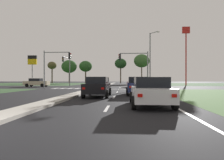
{
  "coord_description": "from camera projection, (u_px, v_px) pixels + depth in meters",
  "views": [
    {
      "loc": [
        4.35,
        -4.38,
        1.38
      ],
      "look_at": [
        1.61,
        36.36,
        1.28
      ],
      "focal_mm": 30.87,
      "sensor_mm": 36.0,
      "label": 1
    }
  ],
  "objects": [
    {
      "name": "treeline_fourth",
      "position": [
        121.0,
        64.0,
        70.32
      ],
      "size": [
        4.32,
        4.32,
        9.09
      ],
      "color": "#423323",
      "rests_on": "ground"
    },
    {
      "name": "ground_plane",
      "position": [
        101.0,
        87.0,
        34.6
      ],
      "size": [
        200.0,
        200.0,
        0.0
      ],
      "primitive_type": "plane",
      "color": "black"
    },
    {
      "name": "street_lamp_second",
      "position": [
        151.0,
        57.0,
        34.0
      ],
      "size": [
        1.5,
        1.82,
        9.64
      ],
      "color": "gray",
      "rests_on": "ground"
    },
    {
      "name": "fuel_price_totem",
      "position": [
        32.0,
        64.0,
        37.91
      ],
      "size": [
        1.8,
        0.24,
        6.13
      ],
      "color": "silver",
      "rests_on": "ground"
    },
    {
      "name": "crosswalk_bar_second",
      "position": [
        63.0,
        88.0,
        29.76
      ],
      "size": [
        0.7,
        2.8,
        0.01
      ],
      "primitive_type": "cube",
      "color": "silver",
      "rests_on": "ground"
    },
    {
      "name": "crosswalk_bar_sixth",
      "position": [
        92.0,
        88.0,
        29.45
      ],
      "size": [
        0.7,
        2.8,
        0.01
      ],
      "primitive_type": "cube",
      "color": "silver",
      "rests_on": "ground"
    },
    {
      "name": "treeline_second",
      "position": [
        69.0,
        67.0,
        69.01
      ],
      "size": [
        5.41,
        5.41,
        8.36
      ],
      "color": "#423323",
      "rests_on": "ground"
    },
    {
      "name": "car_maroon_second",
      "position": [
        138.0,
        83.0,
        34.3
      ],
      "size": [
        4.23,
        2.1,
        1.5
      ],
      "rotation": [
        0.0,
        0.0,
        -1.57
      ],
      "color": "maroon",
      "rests_on": "ground"
    },
    {
      "name": "crosswalk_bar_near",
      "position": [
        56.0,
        88.0,
        29.84
      ],
      "size": [
        0.7,
        2.8,
        0.01
      ],
      "primitive_type": "cube",
      "color": "silver",
      "rests_on": "ground"
    },
    {
      "name": "car_beige_fifth",
      "position": [
        36.0,
        82.0,
        36.47
      ],
      "size": [
        4.6,
        1.96,
        1.6
      ],
      "rotation": [
        0.0,
        0.0,
        -1.57
      ],
      "color": "#BCAD8E",
      "rests_on": "ground"
    },
    {
      "name": "lane_dash_near",
      "position": [
        107.0,
        108.0,
        9.13
      ],
      "size": [
        0.14,
        2.0,
        0.01
      ],
      "primitive_type": "cube",
      "color": "silver",
      "rests_on": "ground"
    },
    {
      "name": "traffic_signal_far_left",
      "position": [
        67.0,
        66.0,
        40.01
      ],
      "size": [
        0.32,
        4.85,
        6.1
      ],
      "color": "gray",
      "rests_on": "ground"
    },
    {
      "name": "treeline_near",
      "position": [
        52.0,
        66.0,
        71.81
      ],
      "size": [
        3.32,
        3.32,
        8.09
      ],
      "color": "#423323",
      "rests_on": "ground"
    },
    {
      "name": "treeline_fifth",
      "position": [
        142.0,
        61.0,
        68.15
      ],
      "size": [
        5.52,
        5.52,
        10.36
      ],
      "color": "#423323",
      "rests_on": "ground"
    },
    {
      "name": "median_island_near",
      "position": [
        71.0,
        96.0,
        15.64
      ],
      "size": [
        1.2,
        22.0,
        0.14
      ],
      "primitive_type": "cube",
      "color": "#ADA89E",
      "rests_on": "ground"
    },
    {
      "name": "traffic_signal_near_left",
      "position": [
        54.0,
        63.0,
        28.42
      ],
      "size": [
        4.18,
        0.32,
        5.66
      ],
      "color": "gray",
      "rests_on": "ground"
    },
    {
      "name": "traffic_signal_near_right",
      "position": [
        137.0,
        63.0,
        27.6
      ],
      "size": [
        4.3,
        0.32,
        5.4
      ],
      "color": "gray",
      "rests_on": "ground"
    },
    {
      "name": "fastfood_pole_sign",
      "position": [
        186.0,
        43.0,
        46.55
      ],
      "size": [
        1.8,
        0.4,
        14.17
      ],
      "color": "red",
      "rests_on": "ground"
    },
    {
      "name": "lane_dash_second",
      "position": [
        114.0,
        97.0,
        15.11
      ],
      "size": [
        0.14,
        2.0,
        0.01
      ],
      "primitive_type": "cube",
      "color": "silver",
      "rests_on": "ground"
    },
    {
      "name": "stop_bar_near",
      "position": [
        121.0,
        89.0,
        27.36
      ],
      "size": [
        6.4,
        0.5,
        0.01
      ],
      "primitive_type": "cube",
      "color": "silver",
      "rests_on": "ground"
    },
    {
      "name": "crosswalk_bar_fifth",
      "position": [
        85.0,
        88.0,
        29.53
      ],
      "size": [
        0.7,
        2.8,
        0.01
      ],
      "primitive_type": "cube",
      "color": "silver",
      "rests_on": "ground"
    },
    {
      "name": "pedestrian_at_median",
      "position": [
        108.0,
        80.0,
        47.73
      ],
      "size": [
        0.34,
        0.34,
        1.88
      ],
      "rotation": [
        0.0,
        0.0,
        2.2
      ],
      "color": "#232833",
      "rests_on": "median_island_far"
    },
    {
      "name": "lane_dash_fifth",
      "position": [
        120.0,
        87.0,
        33.07
      ],
      "size": [
        0.14,
        2.0,
        0.01
      ],
      "primitive_type": "cube",
      "color": "silver",
      "rests_on": "ground"
    },
    {
      "name": "car_black_fourth",
      "position": [
        98.0,
        87.0,
        15.42
      ],
      "size": [
        1.95,
        4.44,
        1.58
      ],
      "color": "black",
      "rests_on": "ground"
    },
    {
      "name": "median_island_far",
      "position": [
        111.0,
        84.0,
        59.54
      ],
      "size": [
        1.2,
        36.0,
        0.14
      ],
      "primitive_type": "cube",
      "color": "gray",
      "rests_on": "ground"
    },
    {
      "name": "lane_dash_fourth",
      "position": [
        119.0,
        89.0,
        27.09
      ],
      "size": [
        0.14,
        2.0,
        0.01
      ],
      "primitive_type": "cube",
      "color": "silver",
      "rests_on": "ground"
    },
    {
      "name": "car_white_third",
      "position": [
        150.0,
        91.0,
        10.02
      ],
      "size": [
        2.05,
        4.28,
        1.5
      ],
      "color": "silver",
      "rests_on": "ground"
    },
    {
      "name": "crosswalk_bar_fourth",
      "position": [
        77.0,
        88.0,
        29.61
      ],
      "size": [
        0.7,
        2.8,
        0.01
      ],
      "primitive_type": "cube",
      "color": "silver",
      "rests_on": "ground"
    },
    {
      "name": "edge_line_right",
      "position": [
        155.0,
        96.0,
        16.18
      ],
      "size": [
        0.14,
        24.0,
        0.01
      ],
      "primitive_type": "cube",
      "color": "silver",
      "rests_on": "ground"
    },
    {
      "name": "grass_verge_far_right",
      "position": [
        196.0,
        84.0,
        57.33
      ],
      "size": [
        35.0,
        35.0,
        0.01
      ],
      "primitive_type": "cube",
      "color": "#2D4C28",
      "rests_on": "ground"
    },
    {
      "name": "grass_verge_far_left",
      "position": [
        30.0,
        84.0,
        60.76
      ],
      "size": [
        35.0,
        35.0,
        0.01
      ],
      "primitive_type": "cube",
      "color": "#2D4C28",
      "rests_on": "ground"
    },
    {
      "name": "lane_dash_third",
      "position": [
        117.0,
        92.0,
        21.1
      ],
      "size": [
        0.14,
        2.0,
        0.01
      ],
      "primitive_type": "cube",
      "color": "silver",
      "rests_on": "ground"
    },
    {
      "name": "car_navy_near",
      "position": [
        137.0,
        86.0,
        17.47
      ],
      "size": [
        2.01,
        4.37,
        1.61
      ],
      "color": "#161E47",
      "rests_on": "ground"
    },
    {
      "name": "crosswalk_bar_third",
      "position": [
        70.0,
        88.0,
        29.69
      ],
      "size": [
        0.7,
        2.8,
        0.01
      ],
      "primitive_type": "cube",
      "color": "silver",
      "rests_on": "ground"
    },
    {
      "name": "car_grey_sixth",
      "position": [
        104.0,
        81.0,
        61.76
      ],
      "size": [
        1.96,
        4.3,
        1.6
      ],
      "rotation": [
        0.0,
        0.0,
        3.14
      ],
      "color": "slate",
      "rests_on": "ground"
    },
    {
      "name": "treeline_third",
      "position": [
        86.0,
        66.0,
        72.17
      ],
      "size": [
        4.83,
        4.83,
        8.4
      ],
      "color": "#423323",
      "rests_on": "ground"
    }
  ]
}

